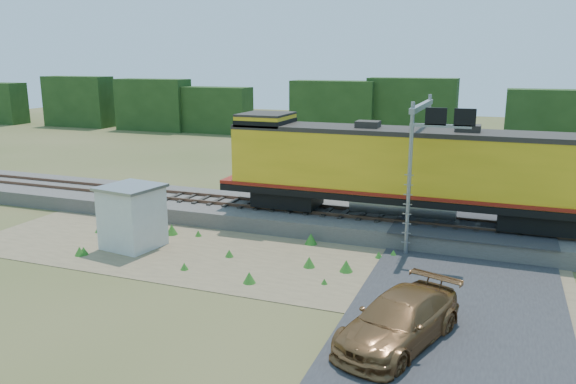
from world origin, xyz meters
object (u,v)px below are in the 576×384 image
at_px(shed, 132,216).
at_px(car, 399,320).
at_px(signal_gantry, 426,135).
at_px(locomotive, 399,168).

height_order(shed, car, shed).
bearing_deg(signal_gantry, locomotive, 152.79).
xyz_separation_m(locomotive, shed, (-10.78, -6.20, -1.84)).
relative_size(shed, car, 0.56).
xyz_separation_m(locomotive, car, (2.03, -10.85, -2.54)).
distance_m(shed, signal_gantry, 13.73).
bearing_deg(locomotive, signal_gantry, -27.21).
bearing_deg(shed, car, -11.42).
xyz_separation_m(shed, car, (12.81, -4.65, -0.70)).
bearing_deg(locomotive, car, -79.42).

